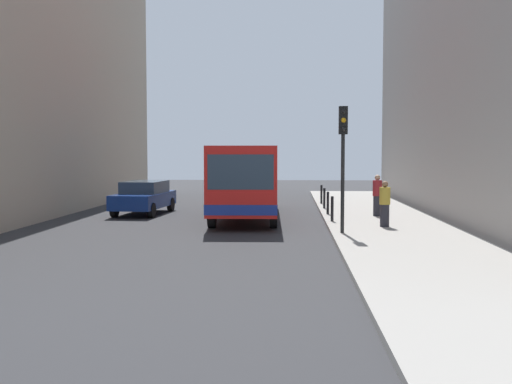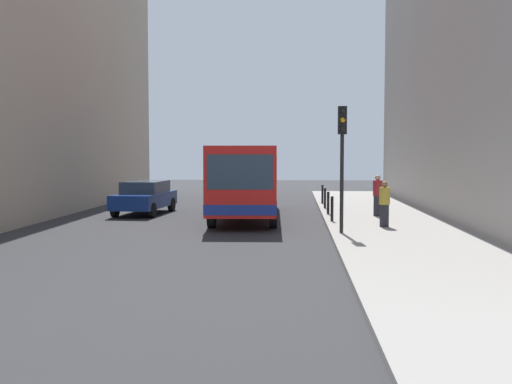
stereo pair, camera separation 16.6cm
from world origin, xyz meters
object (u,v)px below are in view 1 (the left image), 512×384
object	(u,v)px
bollard_far	(324,198)
car_beside_bus	(144,197)
pedestrian_mid_sidewalk	(377,195)
bollard_near	(332,209)
bus	(247,177)
pedestrian_near_signal	(385,204)
bollard_mid	(328,203)
bollard_farthest	(321,194)
traffic_light	(343,145)

from	to	relation	value
bollard_far	car_beside_bus	bearing A→B (deg)	-168.21
pedestrian_mid_sidewalk	bollard_near	bearing A→B (deg)	-142.72
car_beside_bus	pedestrian_mid_sidewalk	size ratio (longest dim) A/B	2.66
bus	pedestrian_near_signal	distance (m)	7.01
bollard_far	pedestrian_mid_sidewalk	distance (m)	4.00
bollard_mid	pedestrian_near_signal	world-z (taller)	pedestrian_near_signal
car_beside_bus	pedestrian_mid_sidewalk	xyz separation A→B (m)	(10.13, -1.75, 0.22)
bollard_farthest	pedestrian_mid_sidewalk	xyz separation A→B (m)	(1.98, -6.19, 0.37)
bollard_far	pedestrian_near_signal	size ratio (longest dim) A/B	0.59
pedestrian_near_signal	pedestrian_mid_sidewalk	world-z (taller)	pedestrian_mid_sidewalk
bollard_far	bus	bearing A→B (deg)	-143.79
car_beside_bus	traffic_light	size ratio (longest dim) A/B	1.10
bollard_far	bollard_farthest	size ratio (longest dim) A/B	1.00
bollard_near	pedestrian_mid_sidewalk	bearing A→B (deg)	45.87
traffic_light	bollard_farthest	distance (m)	11.94
bus	pedestrian_mid_sidewalk	size ratio (longest dim) A/B	6.52
bollard_mid	car_beside_bus	bearing A→B (deg)	172.71
pedestrian_mid_sidewalk	bollard_far	bearing A→B (deg)	111.27
bollard_near	pedestrian_near_signal	bearing A→B (deg)	-44.11
bollard_farthest	pedestrian_mid_sidewalk	bearing A→B (deg)	-72.27
traffic_light	bollard_far	size ratio (longest dim) A/B	4.32
traffic_light	pedestrian_mid_sidewalk	xyz separation A→B (m)	(1.88, 5.50, -2.01)
bollard_mid	bollard_far	xyz separation A→B (m)	(0.00, 2.75, 0.00)
traffic_light	bollard_farthest	size ratio (longest dim) A/B	4.32
traffic_light	pedestrian_near_signal	xyz separation A→B (m)	(1.63, 1.78, -2.06)
traffic_light	bollard_mid	world-z (taller)	traffic_light
bollard_near	pedestrian_mid_sidewalk	distance (m)	2.87
traffic_light	bollard_far	xyz separation A→B (m)	(-0.10, 8.95, -2.38)
bollard_far	pedestrian_mid_sidewalk	bearing A→B (deg)	-60.13
bollard_mid	pedestrian_mid_sidewalk	distance (m)	2.14
bollard_far	pedestrian_near_signal	xyz separation A→B (m)	(1.73, -7.17, 0.32)
bus	bollard_mid	distance (m)	3.65
car_beside_bus	pedestrian_near_signal	xyz separation A→B (m)	(9.88, -5.47, 0.17)
traffic_light	car_beside_bus	bearing A→B (deg)	138.70
bus	bollard_farthest	size ratio (longest dim) A/B	11.68
bollard_near	bus	bearing A→B (deg)	139.70
bollard_mid	bollard_farthest	world-z (taller)	same
bollard_near	bollard_farthest	bearing A→B (deg)	90.00
traffic_light	bollard_farthest	world-z (taller)	traffic_light
bus	bollard_mid	world-z (taller)	bus
bollard_near	bollard_mid	size ratio (longest dim) A/B	1.00
bollard_near	bollard_far	bearing A→B (deg)	90.00
bollard_mid	pedestrian_mid_sidewalk	size ratio (longest dim) A/B	0.56
traffic_light	bollard_near	size ratio (longest dim) A/B	4.32
bollard_near	bollard_mid	xyz separation A→B (m)	(0.00, 2.75, 0.00)
bus	bollard_farthest	distance (m)	6.42
traffic_light	bollard_far	distance (m)	9.26
bus	bollard_near	xyz separation A→B (m)	(3.48, -2.95, -1.10)
car_beside_bus	bollard_far	size ratio (longest dim) A/B	4.77
pedestrian_near_signal	bollard_near	bearing A→B (deg)	119.17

